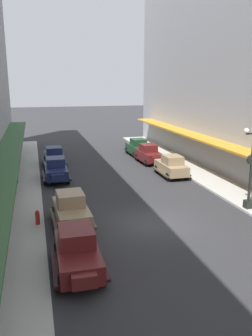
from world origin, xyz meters
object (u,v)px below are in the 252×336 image
at_px(parked_car_3, 77,250).
at_px(parked_car_6, 171,165).
at_px(parked_car_0, 149,153).
at_px(parked_car_5, 71,209).
at_px(parked_car_4, 138,147).
at_px(parked_car_1, 54,156).
at_px(pedestrian_1, 14,181).
at_px(parked_car_2, 56,169).
at_px(fire_hydrant, 37,217).
at_px(lamp_post_with_clock, 252,164).
at_px(pedestrian_0, 16,172).

relative_size(parked_car_3, parked_car_6, 1.00).
bearing_deg(parked_car_0, parked_car_5, -124.12).
xyz_separation_m(parked_car_4, parked_car_6, (0.20, -9.22, 0.00)).
height_order(parked_car_1, pedestrian_1, parked_car_1).
height_order(parked_car_3, parked_car_6, same).
bearing_deg(parked_car_2, fire_hydrant, -99.98).
height_order(parked_car_1, parked_car_2, same).
relative_size(parked_car_3, parked_car_5, 0.99).
relative_size(parked_car_3, pedestrian_1, 2.61).
xyz_separation_m(parked_car_3, parked_car_6, (9.62, 13.11, 0.00)).
bearing_deg(fire_hydrant, parked_car_0, 50.39).
relative_size(parked_car_2, lamp_post_with_clock, 0.83).
height_order(parked_car_6, pedestrian_1, parked_car_6).
bearing_deg(parked_car_4, parked_car_5, -117.74).
relative_size(parked_car_1, pedestrian_1, 2.62).
xyz_separation_m(fire_hydrant, pedestrian_1, (-1.49, 6.19, 0.43)).
height_order(lamp_post_with_clock, pedestrian_0, lamp_post_with_clock).
distance_m(parked_car_4, lamp_post_with_clock, 18.17).
distance_m(parked_car_1, fire_hydrant, 14.77).
height_order(parked_car_2, pedestrian_1, parked_car_2).
bearing_deg(parked_car_4, parked_car_2, -139.86).
bearing_deg(parked_car_3, fire_hydrant, 106.93).
bearing_deg(lamp_post_with_clock, parked_car_0, 97.15).
distance_m(parked_car_2, pedestrian_1, 4.40).
bearing_deg(parked_car_2, pedestrian_1, -135.23).
bearing_deg(parked_car_5, parked_car_3, -93.23).
distance_m(parked_car_6, pedestrian_1, 12.81).
relative_size(pedestrian_0, pedestrian_1, 1.02).
height_order(parked_car_6, pedestrian_0, parked_car_6).
height_order(parked_car_0, parked_car_5, same).
bearing_deg(parked_car_3, parked_car_1, 89.31).
bearing_deg(parked_car_4, parked_car_6, -88.75).
bearing_deg(pedestrian_0, parked_car_4, 34.25).
height_order(parked_car_0, pedestrian_0, parked_car_0).
height_order(pedestrian_0, pedestrian_1, pedestrian_0).
bearing_deg(fire_hydrant, parked_car_6, 35.41).
distance_m(parked_car_5, pedestrian_1, 7.22).
relative_size(parked_car_0, parked_car_5, 1.00).
bearing_deg(pedestrian_1, lamp_post_with_clock, -26.12).
xyz_separation_m(parked_car_0, pedestrian_0, (-12.45, -4.58, 0.07)).
distance_m(parked_car_0, parked_car_3, 20.69).
bearing_deg(pedestrian_0, parked_car_1, 61.25).
xyz_separation_m(lamp_post_with_clock, pedestrian_1, (-14.24, 6.98, -2.00)).
distance_m(parked_car_4, fire_hydrant, 20.39).
bearing_deg(parked_car_5, parked_car_0, 55.88).
distance_m(parked_car_5, parked_car_6, 12.41).
distance_m(parked_car_5, pedestrian_0, 9.51).
xyz_separation_m(parked_car_4, pedestrian_0, (-12.45, -8.48, 0.07)).
bearing_deg(parked_car_1, parked_car_3, -90.69).
relative_size(parked_car_0, parked_car_2, 1.01).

